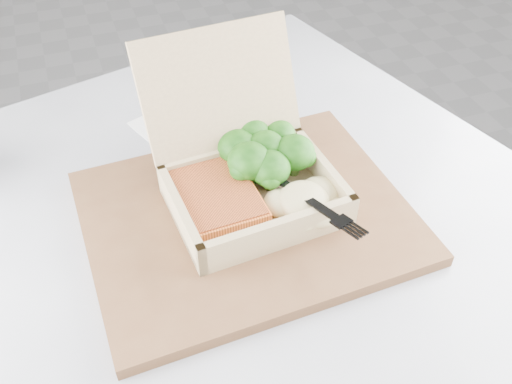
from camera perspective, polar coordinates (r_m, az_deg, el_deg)
name	(u,v)px	position (r m, az deg, el deg)	size (l,w,h in m)	color
floor	(339,220)	(1.76, 8.27, -2.83)	(4.00, 4.00, 0.00)	#9C9BA1
cafe_table	(228,330)	(0.84, -2.81, -13.64)	(1.04, 1.04, 0.75)	black
serving_tray	(247,217)	(0.70, -0.94, -2.48)	(0.38, 0.31, 0.02)	brown
takeout_container	(243,162)	(0.69, -1.33, 2.99)	(0.21, 0.23, 0.18)	tan
salmon_fillet	(217,199)	(0.68, -3.90, -0.75)	(0.09, 0.12, 0.02)	orange
broccoli_pile	(266,154)	(0.72, 1.00, 3.77)	(0.13, 0.13, 0.05)	#2E7A1B
mashed_potatoes	(303,200)	(0.67, 4.77, -0.84)	(0.10, 0.09, 0.03)	#D0C086
plastic_fork	(296,189)	(0.66, 4.00, 0.28)	(0.06, 0.14, 0.02)	black
receipt	(176,135)	(0.84, -7.99, 5.64)	(0.08, 0.15, 0.00)	white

